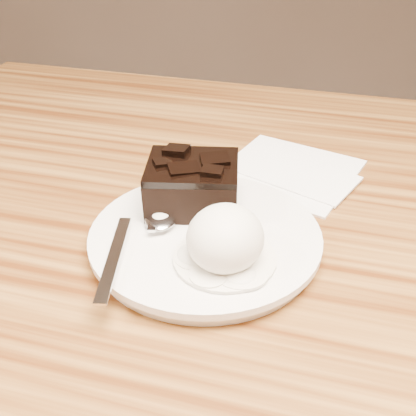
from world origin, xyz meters
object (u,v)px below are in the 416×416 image
(ice_cream_scoop, at_px, (225,238))
(napkin, at_px, (288,170))
(plate, at_px, (205,240))
(brownie, at_px, (193,187))
(spoon, at_px, (161,220))

(ice_cream_scoop, height_order, napkin, ice_cream_scoop)
(plate, relative_size, ice_cream_scoop, 3.09)
(brownie, bearing_deg, plate, -59.68)
(brownie, height_order, ice_cream_scoop, ice_cream_scoop)
(ice_cream_scoop, xyz_separation_m, napkin, (0.03, 0.21, -0.04))
(plate, xyz_separation_m, ice_cream_scoop, (0.03, -0.04, 0.03))
(brownie, xyz_separation_m, napkin, (0.08, 0.13, -0.04))
(plate, relative_size, brownie, 2.47)
(brownie, distance_m, spoon, 0.05)
(spoon, bearing_deg, plate, -15.82)
(plate, bearing_deg, napkin, 71.96)
(plate, relative_size, napkin, 1.49)
(ice_cream_scoop, relative_size, napkin, 0.48)
(plate, bearing_deg, spoon, 177.86)
(ice_cream_scoop, bearing_deg, plate, 127.82)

